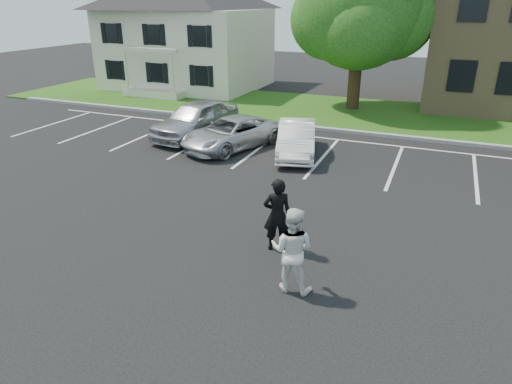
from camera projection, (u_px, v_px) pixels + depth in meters
ground_plane at (241, 252)px, 11.41m from camera, size 90.00×90.00×0.00m
curb at (344, 131)px, 21.59m from camera, size 40.00×0.30×0.15m
grass_strip at (360, 114)px, 25.01m from camera, size 44.00×8.00×0.08m
stall_lines at (362, 155)px, 18.54m from camera, size 34.00×5.36×0.01m
house at (187, 30)px, 31.47m from camera, size 10.30×9.22×7.60m
tree at (362, 9)px, 24.13m from camera, size 7.80×7.20×8.80m
man_black_suit at (277, 215)px, 11.23m from camera, size 0.82×0.73×1.90m
man_white_shirt at (292, 250)px, 9.62m from camera, size 0.98×0.78×1.93m
car_silver_west at (196, 119)px, 20.64m from camera, size 2.72×5.10×1.65m
car_silver_minivan at (231, 133)px, 19.16m from camera, size 3.61×5.05×1.28m
car_white_sedan at (296, 139)px, 18.26m from camera, size 2.50×4.33×1.35m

